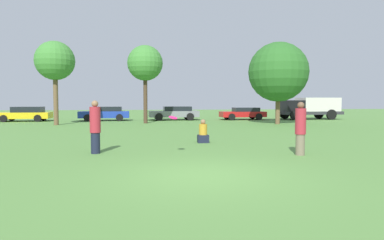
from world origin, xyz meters
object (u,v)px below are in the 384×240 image
object	(u,v)px
frisbee	(173,118)
parked_car_blue	(105,113)
parked_car_red	(243,113)
delivery_truck_black	(310,107)
tree_2	(278,72)
tree_0	(55,61)
tree_1	(145,64)
person_thrower	(95,127)
bystander_sitting	(203,133)
parked_car_yellow	(25,114)
parked_car_grey	(174,113)
person_catcher	(300,128)

from	to	relation	value
frisbee	parked_car_blue	bearing A→B (deg)	102.07
parked_car_red	delivery_truck_black	size ratio (longest dim) A/B	0.72
frisbee	parked_car_blue	distance (m)	20.38
tree_2	parked_car_blue	world-z (taller)	tree_2
frisbee	tree_0	xyz separation A→B (m)	(-7.23, 14.85, 3.42)
frisbee	tree_1	size ratio (longest dim) A/B	0.05
person_thrower	parked_car_blue	distance (m)	19.32
tree_0	tree_2	distance (m)	16.54
bystander_sitting	tree_2	world-z (taller)	tree_2
parked_car_yellow	person_thrower	bearing A→B (deg)	112.46
person_thrower	parked_car_yellow	size ratio (longest dim) A/B	0.41
tree_1	parked_car_grey	distance (m)	6.35
frisbee	parked_car_red	xyz separation A→B (m)	(8.46, 19.65, -0.61)
tree_2	delivery_truck_black	size ratio (longest dim) A/B	1.05
frisbee	parked_car_red	distance (m)	21.40
tree_0	delivery_truck_black	distance (m)	22.96
bystander_sitting	frisbee	bearing A→B (deg)	-117.06
tree_0	tree_2	xyz separation A→B (m)	(16.46, -1.43, -0.69)
frisbee	tree_1	world-z (taller)	tree_1
person_catcher	tree_1	xyz separation A→B (m)	(-4.81, 16.49, 3.81)
tree_1	delivery_truck_black	world-z (taller)	tree_1
frisbee	bystander_sitting	size ratio (longest dim) A/B	0.31
parked_car_blue	parked_car_red	bearing A→B (deg)	177.56
delivery_truck_black	parked_car_yellow	bearing A→B (deg)	-2.66
tree_1	tree_2	distance (m)	10.28
frisbee	parked_car_blue	size ratio (longest dim) A/B	0.07
tree_1	delivery_truck_black	size ratio (longest dim) A/B	1.04
tree_1	tree_2	world-z (taller)	tree_2
tree_0	parked_car_yellow	size ratio (longest dim) A/B	1.40
tree_2	parked_car_red	xyz separation A→B (m)	(-0.78, 6.23, -3.34)
person_thrower	parked_car_yellow	world-z (taller)	person_thrower
frisbee	tree_2	distance (m)	16.51
parked_car_red	parked_car_blue	bearing A→B (deg)	-2.44
bystander_sitting	tree_2	distance (m)	13.41
parked_car_yellow	parked_car_red	bearing A→B (deg)	177.71
frisbee	tree_0	size ratio (longest dim) A/B	0.05
tree_0	parked_car_yellow	distance (m)	7.54
person_thrower	parked_car_grey	xyz separation A→B (m)	(4.51, 19.29, -0.21)
person_catcher	tree_2	xyz separation A→B (m)	(5.15, 14.07, 3.08)
parked_car_yellow	delivery_truck_black	world-z (taller)	delivery_truck_black
tree_1	tree_2	bearing A→B (deg)	-13.66
person_thrower	tree_1	size ratio (longest dim) A/B	0.29
delivery_truck_black	tree_0	bearing A→B (deg)	10.22
frisbee	parked_car_red	world-z (taller)	frisbee
tree_0	parked_car_red	bearing A→B (deg)	17.01
person_catcher	bystander_sitting	size ratio (longest dim) A/B	1.76
parked_car_yellow	tree_1	bearing A→B (deg)	156.72
person_thrower	person_catcher	bearing A→B (deg)	0.00
parked_car_yellow	delivery_truck_black	size ratio (longest dim) A/B	0.74
parked_car_blue	parked_car_red	xyz separation A→B (m)	(12.72, -0.27, -0.05)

